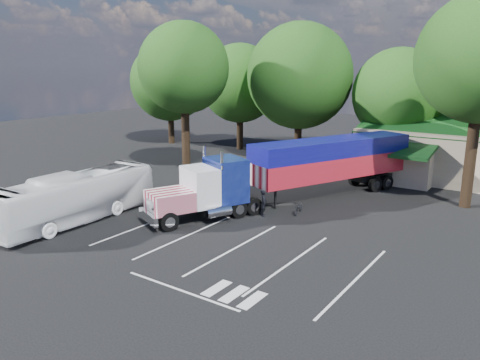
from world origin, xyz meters
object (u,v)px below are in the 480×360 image
Objects in this scene: bicycle at (299,207)px; tour_bus at (77,197)px; woman at (264,203)px; semi_truck at (302,166)px.

bicycle is 0.15× the size of tour_bus.
tour_bus reaches higher than woman.
tour_bus is (-10.17, -8.81, 1.06)m from bicycle.
bicycle is at bearing -40.91° from semi_truck.
bicycle is at bearing 38.90° from tour_bus.
woman reaches higher than bicycle.
semi_truck reaches higher than bicycle.
woman is 11.20m from tour_bus.
semi_truck is 12.60× the size of bicycle.
woman is 2.33m from bicycle.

